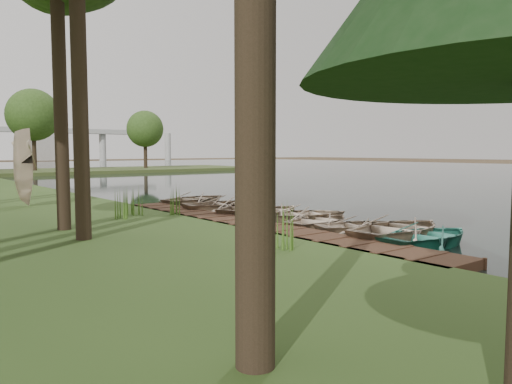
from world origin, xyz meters
TOP-DOWN VIEW (x-y plane):
  - ground at (0.00, 0.00)m, footprint 300.00×300.00m
  - water at (30.00, 20.00)m, footprint 130.00×200.00m
  - boardwalk at (-1.60, 0.00)m, footprint 1.60×16.00m
  - peninsula at (8.00, 50.00)m, footprint 50.00×14.00m
  - far_trees at (4.67, 50.00)m, footprint 45.60×5.60m
  - building_a at (30.00, 140.00)m, footprint 10.00×8.00m
  - rowboat_0 at (0.72, -5.53)m, footprint 3.56×2.60m
  - rowboat_1 at (0.94, -4.39)m, footprint 4.12×3.05m
  - rowboat_2 at (0.92, -2.89)m, footprint 3.63×3.08m
  - rowboat_3 at (0.72, -1.21)m, footprint 3.44×2.69m
  - rowboat_4 at (1.16, 0.15)m, footprint 4.28×3.73m
  - rowboat_5 at (1.02, 1.81)m, footprint 4.05×3.38m
  - rowboat_6 at (0.88, 3.01)m, footprint 4.63×4.03m
  - rowboat_7 at (0.75, 4.53)m, footprint 4.58×3.74m
  - rowboat_8 at (0.88, 5.83)m, footprint 3.29×2.49m
  - rowboat_9 at (1.07, 7.78)m, footprint 4.17×3.33m
  - stored_rowboat at (-6.25, 10.31)m, footprint 3.55×2.59m
  - reeds_0 at (-3.75, -4.31)m, footprint 0.60×0.60m
  - reeds_1 at (-4.69, 3.63)m, footprint 0.60×0.60m
  - reeds_2 at (-3.77, 4.35)m, footprint 0.60×0.60m
  - reeds_3 at (-2.60, 3.46)m, footprint 0.60×0.60m

SIDE VIEW (x-z plane):
  - ground at x=0.00m, z-range 0.00..0.00m
  - water at x=30.00m, z-range 0.00..0.05m
  - boardwalk at x=-1.60m, z-range 0.00..0.30m
  - peninsula at x=8.00m, z-range 0.00..0.45m
  - rowboat_2 at x=0.92m, z-range 0.05..0.69m
  - rowboat_8 at x=0.88m, z-range 0.05..0.69m
  - rowboat_3 at x=0.72m, z-range 0.05..0.70m
  - rowboat_0 at x=0.72m, z-range 0.05..0.77m
  - rowboat_5 at x=1.02m, z-range 0.05..0.77m
  - rowboat_4 at x=1.16m, z-range 0.05..0.79m
  - rowboat_9 at x=1.07m, z-range 0.05..0.82m
  - rowboat_6 at x=0.88m, z-range 0.05..0.85m
  - rowboat_1 at x=0.94m, z-range 0.05..0.87m
  - rowboat_7 at x=0.75m, z-range 0.05..0.88m
  - stored_rowboat at x=-6.25m, z-range 0.30..1.02m
  - reeds_2 at x=-3.77m, z-range 0.30..1.36m
  - reeds_0 at x=-3.75m, z-range 0.30..1.42m
  - reeds_3 at x=-2.60m, z-range 0.30..1.42m
  - reeds_1 at x=-4.69m, z-range 0.30..1.45m
  - far_trees at x=4.67m, z-range 2.03..10.83m
  - building_a at x=30.00m, z-range 0.00..18.00m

